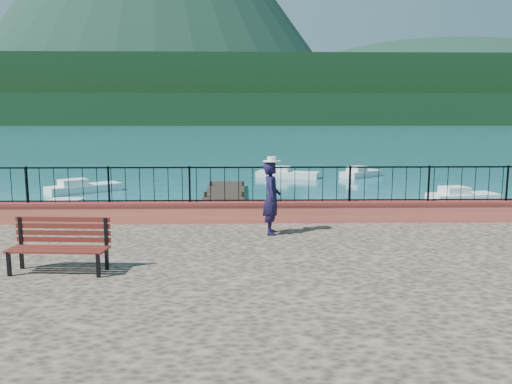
{
  "coord_description": "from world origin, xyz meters",
  "views": [
    {
      "loc": [
        -1.01,
        -9.85,
        4.05
      ],
      "look_at": [
        -0.72,
        2.0,
        2.3
      ],
      "focal_mm": 35.0,
      "sensor_mm": 36.0,
      "label": 1
    }
  ],
  "objects_px": {
    "boat_3": "(84,185)",
    "boat_5": "(361,171)",
    "park_bench": "(60,257)",
    "boat_4": "(288,172)",
    "boat_1": "(299,211)",
    "boat_2": "(463,194)",
    "boat_0": "(79,208)",
    "person": "(272,198)"
  },
  "relations": [
    {
      "from": "boat_3",
      "to": "boat_5",
      "type": "relative_size",
      "value": 1.22
    },
    {
      "from": "park_bench",
      "to": "boat_4",
      "type": "height_order",
      "value": "park_bench"
    },
    {
      "from": "park_bench",
      "to": "boat_1",
      "type": "bearing_deg",
      "value": 65.49
    },
    {
      "from": "park_bench",
      "to": "boat_2",
      "type": "relative_size",
      "value": 0.55
    },
    {
      "from": "boat_0",
      "to": "boat_4",
      "type": "xyz_separation_m",
      "value": [
        9.79,
        13.84,
        0.0
      ]
    },
    {
      "from": "person",
      "to": "boat_4",
      "type": "xyz_separation_m",
      "value": [
        2.33,
        22.05,
        -1.7
      ]
    },
    {
      "from": "park_bench",
      "to": "person",
      "type": "distance_m",
      "value": 5.17
    },
    {
      "from": "person",
      "to": "boat_0",
      "type": "height_order",
      "value": "person"
    },
    {
      "from": "park_bench",
      "to": "person",
      "type": "bearing_deg",
      "value": 40.56
    },
    {
      "from": "person",
      "to": "boat_1",
      "type": "xyz_separation_m",
      "value": [
        1.48,
        7.25,
        -1.7
      ]
    },
    {
      "from": "boat_3",
      "to": "boat_1",
      "type": "bearing_deg",
      "value": -76.25
    },
    {
      "from": "person",
      "to": "boat_3",
      "type": "distance_m",
      "value": 18.2
    },
    {
      "from": "park_bench",
      "to": "boat_5",
      "type": "bearing_deg",
      "value": 69.45
    },
    {
      "from": "person",
      "to": "boat_2",
      "type": "xyz_separation_m",
      "value": [
        10.04,
        11.66,
        -1.7
      ]
    },
    {
      "from": "boat_3",
      "to": "person",
      "type": "bearing_deg",
      "value": -97.98
    },
    {
      "from": "boat_2",
      "to": "boat_0",
      "type": "bearing_deg",
      "value": -179.39
    },
    {
      "from": "park_bench",
      "to": "boat_0",
      "type": "xyz_separation_m",
      "value": [
        -3.34,
        11.26,
        -1.1
      ]
    },
    {
      "from": "boat_3",
      "to": "boat_5",
      "type": "xyz_separation_m",
      "value": [
        17.08,
        7.02,
        0.0
      ]
    },
    {
      "from": "boat_1",
      "to": "boat_5",
      "type": "relative_size",
      "value": 1.23
    },
    {
      "from": "boat_2",
      "to": "boat_4",
      "type": "xyz_separation_m",
      "value": [
        -7.71,
        10.38,
        0.0
      ]
    },
    {
      "from": "boat_3",
      "to": "boat_5",
      "type": "distance_m",
      "value": 18.47
    },
    {
      "from": "boat_0",
      "to": "boat_5",
      "type": "distance_m",
      "value": 20.66
    },
    {
      "from": "boat_1",
      "to": "boat_5",
      "type": "xyz_separation_m",
      "value": [
        6.05,
        15.17,
        0.0
      ]
    },
    {
      "from": "boat_2",
      "to": "boat_3",
      "type": "height_order",
      "value": "same"
    },
    {
      "from": "person",
      "to": "boat_1",
      "type": "relative_size",
      "value": 0.45
    },
    {
      "from": "boat_3",
      "to": "boat_2",
      "type": "bearing_deg",
      "value": -50.59
    },
    {
      "from": "boat_4",
      "to": "boat_5",
      "type": "bearing_deg",
      "value": 22.56
    },
    {
      "from": "park_bench",
      "to": "boat_5",
      "type": "relative_size",
      "value": 0.57
    },
    {
      "from": "park_bench",
      "to": "boat_3",
      "type": "relative_size",
      "value": 0.47
    },
    {
      "from": "park_bench",
      "to": "boat_0",
      "type": "bearing_deg",
      "value": 110.56
    },
    {
      "from": "boat_2",
      "to": "boat_5",
      "type": "relative_size",
      "value": 1.03
    },
    {
      "from": "park_bench",
      "to": "boat_3",
      "type": "xyz_separation_m",
      "value": [
        -5.42,
        18.46,
        -1.1
      ]
    },
    {
      "from": "park_bench",
      "to": "boat_2",
      "type": "bearing_deg",
      "value": 50.15
    },
    {
      "from": "park_bench",
      "to": "boat_3",
      "type": "distance_m",
      "value": 19.27
    },
    {
      "from": "boat_2",
      "to": "boat_1",
      "type": "bearing_deg",
      "value": -163.25
    },
    {
      "from": "person",
      "to": "boat_0",
      "type": "distance_m",
      "value": 11.23
    },
    {
      "from": "boat_0",
      "to": "boat_5",
      "type": "bearing_deg",
      "value": 45.06
    },
    {
      "from": "person",
      "to": "boat_2",
      "type": "bearing_deg",
      "value": -37.2
    },
    {
      "from": "boat_5",
      "to": "boat_3",
      "type": "bearing_deg",
      "value": 162.0
    },
    {
      "from": "boat_4",
      "to": "boat_0",
      "type": "bearing_deg",
      "value": -106.82
    },
    {
      "from": "boat_3",
      "to": "boat_0",
      "type": "bearing_deg",
      "value": -113.63
    },
    {
      "from": "boat_1",
      "to": "boat_3",
      "type": "distance_m",
      "value": 13.72
    }
  ]
}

